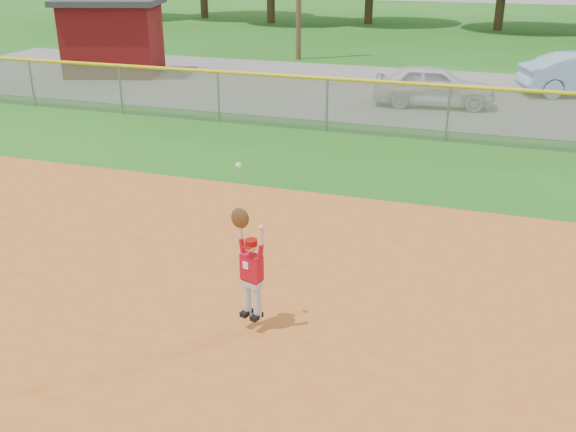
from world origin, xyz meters
name	(u,v)px	position (x,y,z in m)	size (l,w,h in m)	color
ground	(369,338)	(0.00, 0.00, 0.00)	(120.00, 120.00, 0.00)	#1F5F15
parking_strip	(463,96)	(0.00, 16.00, 0.01)	(44.00, 10.00, 0.03)	slate
car_white_a	(434,86)	(-0.83, 14.09, 0.69)	(1.57, 3.90, 1.33)	silver
utility_shed	(113,37)	(-13.89, 15.79, 1.52)	(4.71, 4.12, 2.98)	#530B0C
outfield_fence	(448,109)	(0.00, 10.00, 0.88)	(40.06, 0.10, 1.55)	gray
ballplayer	(250,265)	(-1.57, -0.30, 0.99)	(0.51, 0.29, 2.15)	silver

